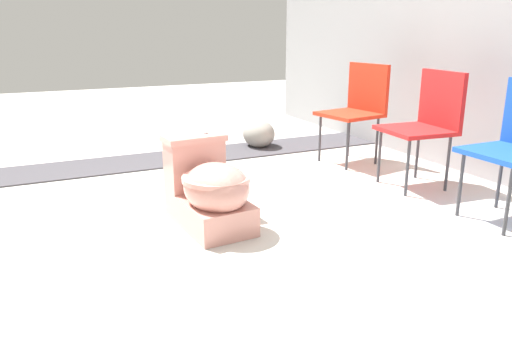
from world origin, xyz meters
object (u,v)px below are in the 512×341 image
at_px(toilet, 210,190).
at_px(folding_chair_left, 359,103).
at_px(folding_chair_middle, 428,117).
at_px(boulder_near, 259,134).

relative_size(toilet, folding_chair_left, 0.79).
xyz_separation_m(folding_chair_left, folding_chair_middle, (0.78, 0.03, 0.00)).
height_order(toilet, boulder_near, toilet).
xyz_separation_m(folding_chair_middle, boulder_near, (-1.61, -0.58, -0.38)).
bearing_deg(folding_chair_left, boulder_near, -65.08).
distance_m(folding_chair_left, boulder_near, 1.06).
distance_m(toilet, folding_chair_middle, 1.72).
bearing_deg(toilet, folding_chair_left, 112.69).
relative_size(toilet, folding_chair_middle, 0.79).
distance_m(toilet, folding_chair_left, 1.89).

